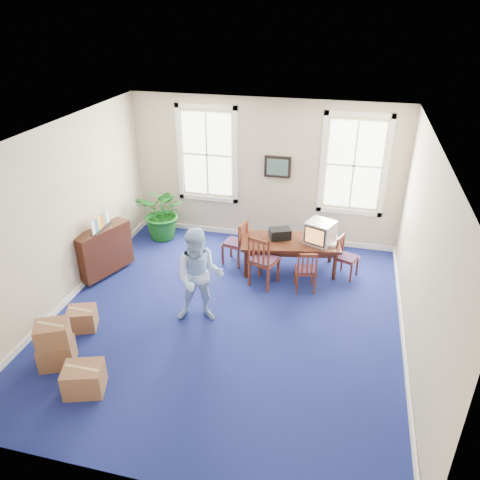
% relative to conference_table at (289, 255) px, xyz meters
% --- Properties ---
extents(floor, '(6.50, 6.50, 0.00)m').
position_rel_conference_table_xyz_m(floor, '(-0.82, -1.92, -0.33)').
color(floor, navy).
rests_on(floor, ground).
extents(ceiling, '(6.50, 6.50, 0.00)m').
position_rel_conference_table_xyz_m(ceiling, '(-0.82, -1.92, 2.87)').
color(ceiling, white).
rests_on(ceiling, ground).
extents(wall_back, '(6.50, 0.00, 6.50)m').
position_rel_conference_table_xyz_m(wall_back, '(-0.82, 1.33, 1.27)').
color(wall_back, '#BBAB90').
rests_on(wall_back, ground).
extents(wall_front, '(6.50, 0.00, 6.50)m').
position_rel_conference_table_xyz_m(wall_front, '(-0.82, -5.17, 1.27)').
color(wall_front, '#BBAB90').
rests_on(wall_front, ground).
extents(wall_left, '(0.00, 6.50, 6.50)m').
position_rel_conference_table_xyz_m(wall_left, '(-3.82, -1.92, 1.27)').
color(wall_left, '#BBAB90').
rests_on(wall_left, ground).
extents(wall_right, '(0.00, 6.50, 6.50)m').
position_rel_conference_table_xyz_m(wall_right, '(2.18, -1.92, 1.27)').
color(wall_right, '#BBAB90').
rests_on(wall_right, ground).
extents(baseboard_back, '(6.00, 0.04, 0.12)m').
position_rel_conference_table_xyz_m(baseboard_back, '(-0.82, 1.30, -0.27)').
color(baseboard_back, white).
rests_on(baseboard_back, ground).
extents(baseboard_left, '(0.04, 6.50, 0.12)m').
position_rel_conference_table_xyz_m(baseboard_left, '(-3.79, -1.92, -0.27)').
color(baseboard_left, white).
rests_on(baseboard_left, ground).
extents(baseboard_right, '(0.04, 6.50, 0.12)m').
position_rel_conference_table_xyz_m(baseboard_right, '(2.15, -1.92, -0.27)').
color(baseboard_right, white).
rests_on(baseboard_right, ground).
extents(window_left, '(1.40, 0.12, 2.20)m').
position_rel_conference_table_xyz_m(window_left, '(-2.12, 1.31, 1.57)').
color(window_left, white).
rests_on(window_left, ground).
extents(window_right, '(1.40, 0.12, 2.20)m').
position_rel_conference_table_xyz_m(window_right, '(1.08, 1.31, 1.57)').
color(window_right, white).
rests_on(window_right, ground).
extents(wall_picture, '(0.58, 0.06, 0.48)m').
position_rel_conference_table_xyz_m(wall_picture, '(-0.52, 1.28, 1.42)').
color(wall_picture, black).
rests_on(wall_picture, ground).
extents(conference_table, '(2.09, 1.24, 0.67)m').
position_rel_conference_table_xyz_m(conference_table, '(0.00, 0.00, 0.00)').
color(conference_table, '#3E1B0F').
rests_on(conference_table, ground).
extents(crt_tv, '(0.67, 0.69, 0.45)m').
position_rel_conference_table_xyz_m(crt_tv, '(0.58, 0.04, 0.56)').
color(crt_tv, '#B7B7BC').
rests_on(crt_tv, conference_table).
extents(game_console, '(0.22, 0.24, 0.05)m').
position_rel_conference_table_xyz_m(game_console, '(0.84, 0.00, 0.36)').
color(game_console, white).
rests_on(game_console, conference_table).
extents(equipment_bag, '(0.49, 0.42, 0.21)m').
position_rel_conference_table_xyz_m(equipment_bag, '(-0.22, 0.04, 0.44)').
color(equipment_bag, black).
rests_on(equipment_bag, conference_table).
extents(chair_near_left, '(0.61, 0.61, 1.07)m').
position_rel_conference_table_xyz_m(chair_near_left, '(-0.40, -0.67, 0.20)').
color(chair_near_left, maroon).
rests_on(chair_near_left, ground).
extents(chair_near_right, '(0.47, 0.47, 0.87)m').
position_rel_conference_table_xyz_m(chair_near_right, '(0.40, -0.67, 0.10)').
color(chair_near_right, maroon).
rests_on(chair_near_right, ground).
extents(chair_end_left, '(0.52, 0.52, 0.96)m').
position_rel_conference_table_xyz_m(chair_end_left, '(-1.16, 0.00, 0.15)').
color(chair_end_left, maroon).
rests_on(chair_end_left, ground).
extents(chair_end_right, '(0.49, 0.49, 0.85)m').
position_rel_conference_table_xyz_m(chair_end_right, '(1.16, 0.00, 0.09)').
color(chair_end_right, maroon).
rests_on(chair_end_right, ground).
extents(man, '(0.96, 0.82, 1.72)m').
position_rel_conference_table_xyz_m(man, '(-1.24, -2.04, 0.53)').
color(man, '#9DBEF1').
rests_on(man, ground).
extents(credenza, '(0.74, 1.25, 0.94)m').
position_rel_conference_table_xyz_m(credenza, '(-3.56, -1.08, 0.14)').
color(credenza, '#3E1B0F').
rests_on(credenza, ground).
extents(brochure_rack, '(0.13, 0.67, 0.29)m').
position_rel_conference_table_xyz_m(brochure_rack, '(-3.54, -1.08, 0.76)').
color(brochure_rack, '#99999E').
rests_on(brochure_rack, credenza).
extents(potted_plant, '(1.23, 1.09, 1.28)m').
position_rel_conference_table_xyz_m(potted_plant, '(-3.02, 0.74, 0.31)').
color(potted_plant, '#125616').
rests_on(potted_plant, ground).
extents(cardboard_boxes, '(1.80, 1.80, 0.79)m').
position_rel_conference_table_xyz_m(cardboard_boxes, '(-2.81, -3.55, 0.06)').
color(cardboard_boxes, '#8E5C3C').
rests_on(cardboard_boxes, ground).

